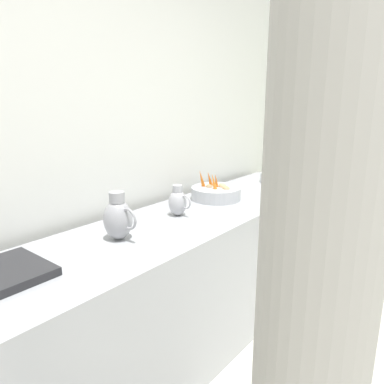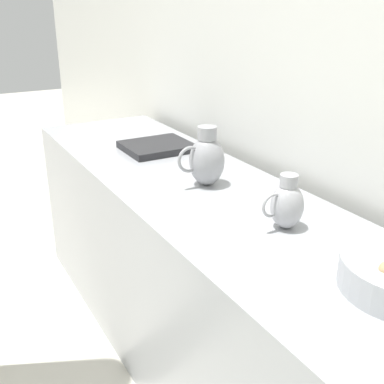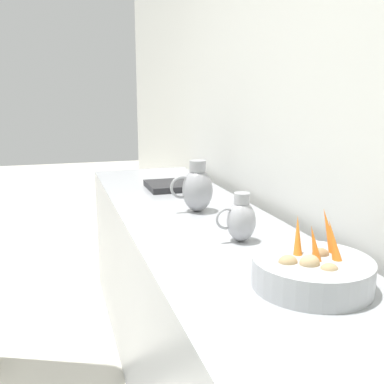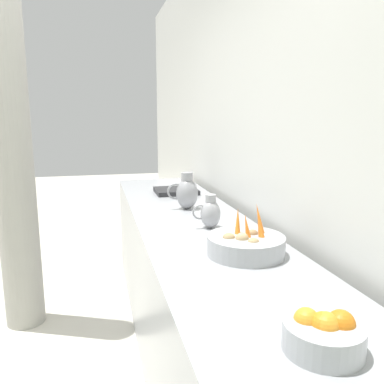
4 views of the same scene
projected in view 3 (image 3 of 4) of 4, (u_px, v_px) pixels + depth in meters
The scene contains 5 objects.
prep_counter at pixel (215, 330), 1.99m from camera, with size 0.70×3.39×0.90m, color #9EA0A5.
vegetable_colander at pixel (312, 271), 1.35m from camera, with size 0.36×0.36×0.22m.
metal_pitcher_tall at pixel (197, 189), 2.21m from camera, with size 0.21×0.15×0.25m.
metal_pitcher_short at pixel (241, 220), 1.76m from camera, with size 0.16×0.12×0.19m.
counter_sink_basin at pixel (175, 185), 2.77m from camera, with size 0.34×0.30×0.04m, color #232326.
Camera 3 is at (-0.87, 1.93, 1.47)m, focal length 42.21 mm.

